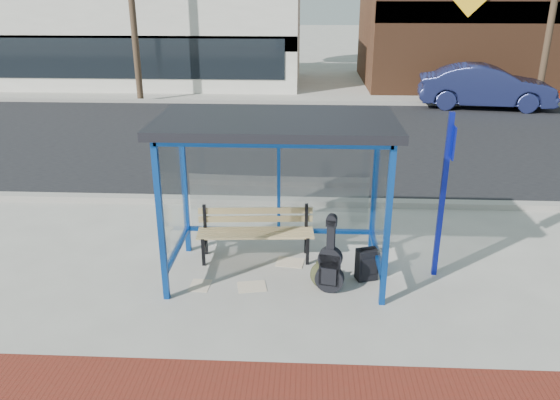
# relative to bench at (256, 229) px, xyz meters

# --- Properties ---
(ground) EXTENTS (120.00, 120.00, 0.00)m
(ground) POSITION_rel_bench_xyz_m (0.36, -0.56, -0.49)
(ground) COLOR #B2ADA0
(ground) RESTS_ON ground
(brick_paver_strip) EXTENTS (60.00, 1.00, 0.01)m
(brick_paver_strip) POSITION_rel_bench_xyz_m (0.36, -3.16, -0.49)
(brick_paver_strip) COLOR maroon
(brick_paver_strip) RESTS_ON ground
(curb_near) EXTENTS (60.00, 0.25, 0.12)m
(curb_near) POSITION_rel_bench_xyz_m (0.36, 2.34, -0.43)
(curb_near) COLOR gray
(curb_near) RESTS_ON ground
(street_asphalt) EXTENTS (60.00, 10.00, 0.00)m
(street_asphalt) POSITION_rel_bench_xyz_m (0.36, 7.44, -0.49)
(street_asphalt) COLOR black
(street_asphalt) RESTS_ON ground
(curb_far) EXTENTS (60.00, 0.25, 0.12)m
(curb_far) POSITION_rel_bench_xyz_m (0.36, 12.54, -0.43)
(curb_far) COLOR gray
(curb_far) RESTS_ON ground
(far_sidewalk) EXTENTS (60.00, 4.00, 0.01)m
(far_sidewalk) POSITION_rel_bench_xyz_m (0.36, 14.44, -0.49)
(far_sidewalk) COLOR #B2ADA0
(far_sidewalk) RESTS_ON ground
(bus_shelter) EXTENTS (3.30, 1.80, 2.42)m
(bus_shelter) POSITION_rel_bench_xyz_m (0.36, -0.49, 1.58)
(bus_shelter) COLOR #0D3C93
(bus_shelter) RESTS_ON ground
(storefront_white) EXTENTS (18.00, 6.04, 4.00)m
(storefront_white) POSITION_rel_bench_xyz_m (-8.64, 17.42, 1.51)
(storefront_white) COLOR silver
(storefront_white) RESTS_ON ground
(storefront_brown) EXTENTS (10.00, 7.08, 6.40)m
(storefront_brown) POSITION_rel_bench_xyz_m (8.36, 17.93, 2.71)
(storefront_brown) COLOR #59331E
(storefront_brown) RESTS_ON ground
(bench) EXTENTS (1.86, 0.57, 0.87)m
(bench) POSITION_rel_bench_xyz_m (0.00, 0.00, 0.00)
(bench) COLOR black
(bench) RESTS_ON ground
(guitar_bag) EXTENTS (0.43, 0.20, 1.13)m
(guitar_bag) POSITION_rel_bench_xyz_m (1.15, -1.02, -0.08)
(guitar_bag) COLOR black
(guitar_bag) RESTS_ON ground
(suitcase) EXTENTS (0.35, 0.28, 0.53)m
(suitcase) POSITION_rel_bench_xyz_m (1.71, -0.63, -0.24)
(suitcase) COLOR black
(suitcase) RESTS_ON ground
(backpack) EXTENTS (0.33, 0.32, 0.35)m
(backpack) POSITION_rel_bench_xyz_m (1.01, -0.85, -0.32)
(backpack) COLOR #2C2E19
(backpack) RESTS_ON ground
(sign_post) EXTENTS (0.10, 0.31, 2.50)m
(sign_post) POSITION_rel_bench_xyz_m (2.77, -0.43, 0.92)
(sign_post) COLOR navy
(sign_post) RESTS_ON ground
(newspaper_a) EXTENTS (0.46, 0.40, 0.01)m
(newspaper_a) POSITION_rel_bench_xyz_m (0.03, -0.95, -0.49)
(newspaper_a) COLOR white
(newspaper_a) RESTS_ON ground
(newspaper_b) EXTENTS (0.31, 0.38, 0.01)m
(newspaper_b) POSITION_rel_bench_xyz_m (-0.74, -0.95, -0.49)
(newspaper_b) COLOR white
(newspaper_b) RESTS_ON ground
(newspaper_c) EXTENTS (0.47, 0.40, 0.01)m
(newspaper_c) POSITION_rel_bench_xyz_m (0.56, -0.16, -0.49)
(newspaper_c) COLOR white
(newspaper_c) RESTS_ON ground
(parked_car) EXTENTS (4.83, 2.21, 1.54)m
(parked_car) POSITION_rel_bench_xyz_m (7.19, 12.18, 0.28)
(parked_car) COLOR #1C224F
(parked_car) RESTS_ON ground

